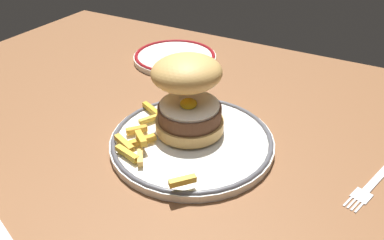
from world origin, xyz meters
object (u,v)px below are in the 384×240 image
object	(u,v)px
burger	(189,92)
side_plate	(175,57)
fork	(373,183)
dinner_plate	(192,140)

from	to	relation	value
burger	side_plate	distance (cm)	29.82
side_plate	fork	xyz separation A→B (cm)	(44.91, -22.02, -0.65)
side_plate	fork	bearing A→B (deg)	-26.12
side_plate	fork	size ratio (longest dim) A/B	1.32
fork	burger	bearing A→B (deg)	-176.90
dinner_plate	fork	xyz separation A→B (cm)	(25.91, 4.15, -0.66)
burger	fork	size ratio (longest dim) A/B	1.10
burger	side_plate	xyz separation A→B (cm)	(-17.05, 23.53, -6.70)
dinner_plate	fork	size ratio (longest dim) A/B	1.79
fork	dinner_plate	bearing A→B (deg)	-170.90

